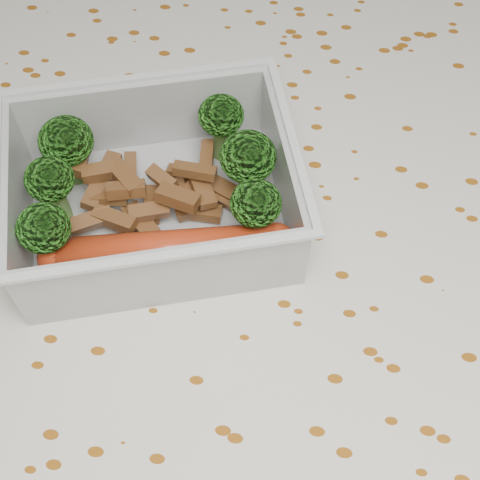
# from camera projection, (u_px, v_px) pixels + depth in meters

# --- Properties ---
(dining_table) EXTENTS (1.40, 0.90, 0.75)m
(dining_table) POSITION_uv_depth(u_px,v_px,m) (229.00, 311.00, 0.54)
(dining_table) COLOR brown
(dining_table) RESTS_ON ground
(tablecloth) EXTENTS (1.46, 0.96, 0.19)m
(tablecloth) POSITION_uv_depth(u_px,v_px,m) (228.00, 282.00, 0.50)
(tablecloth) COLOR silver
(tablecloth) RESTS_ON dining_table
(lunch_container) EXTENTS (0.23, 0.20, 0.07)m
(lunch_container) POSITION_uv_depth(u_px,v_px,m) (155.00, 199.00, 0.47)
(lunch_container) COLOR silver
(lunch_container) RESTS_ON tablecloth
(broccoli_florets) EXTENTS (0.17, 0.14, 0.06)m
(broccoli_florets) POSITION_uv_depth(u_px,v_px,m) (150.00, 171.00, 0.45)
(broccoli_florets) COLOR #608C3F
(broccoli_florets) RESTS_ON lunch_container
(meat_pile) EXTENTS (0.12, 0.09, 0.03)m
(meat_pile) POSITION_uv_depth(u_px,v_px,m) (154.00, 191.00, 0.47)
(meat_pile) COLOR brown
(meat_pile) RESTS_ON lunch_container
(sausage) EXTENTS (0.17, 0.06, 0.03)m
(sausage) POSITION_uv_depth(u_px,v_px,m) (168.00, 250.00, 0.44)
(sausage) COLOR #B13214
(sausage) RESTS_ON lunch_container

